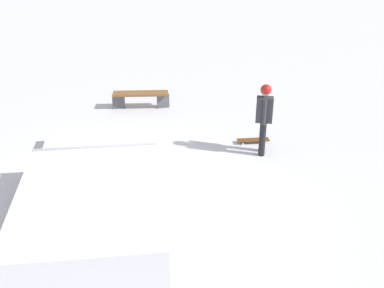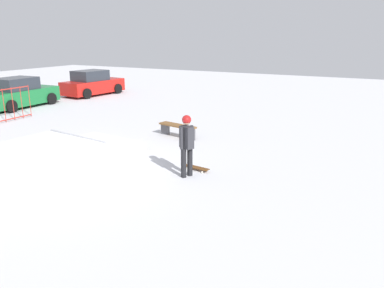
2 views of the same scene
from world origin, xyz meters
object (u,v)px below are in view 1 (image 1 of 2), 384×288
skate_ramp (93,196)px  skater (264,114)px  skateboard (253,140)px  park_bench (141,97)px

skate_ramp → skater: bearing=-62.9°
skateboard → skate_ramp: bearing=34.9°
skate_ramp → skater: skater is taller
skate_ramp → skateboard: skate_ramp is taller
skater → skateboard: skater is taller
skate_ramp → skateboard: 4.53m
skate_ramp → park_bench: skate_ramp is taller
skater → park_bench: 4.33m
skater → park_bench: skater is taller
skate_ramp → skateboard: bearing=-56.1°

